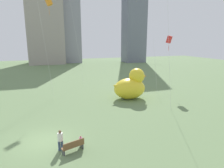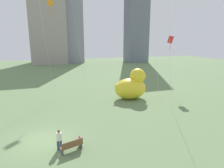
% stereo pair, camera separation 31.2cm
% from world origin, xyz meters
% --- Properties ---
extents(ground_plane, '(140.00, 140.00, 0.00)m').
position_xyz_m(ground_plane, '(0.00, 0.00, 0.00)').
color(ground_plane, '#658052').
extents(park_bench, '(1.70, 0.94, 0.90)m').
position_xyz_m(park_bench, '(2.02, -2.34, 0.47)').
color(park_bench, brown).
rests_on(park_bench, ground).
extents(person_adult, '(0.39, 0.39, 1.59)m').
position_xyz_m(person_adult, '(1.18, -1.81, 0.87)').
color(person_adult, '#38476B').
rests_on(person_adult, ground).
extents(person_child, '(0.21, 0.21, 0.86)m').
position_xyz_m(person_child, '(2.68, -1.73, 0.47)').
color(person_child, silver).
rests_on(person_child, ground).
extents(giant_inflatable_duck, '(5.05, 3.24, 4.19)m').
position_xyz_m(giant_inflatable_duck, '(11.55, 8.61, 1.78)').
color(giant_inflatable_duck, yellow).
rests_on(giant_inflatable_duck, ground).
extents(city_skyline, '(39.38, 17.63, 33.62)m').
position_xyz_m(city_skyline, '(9.57, 57.39, 15.11)').
color(city_skyline, '#9E938C').
rests_on(city_skyline, ground).
extents(kite_red, '(3.02, 3.86, 8.61)m').
position_xyz_m(kite_red, '(19.27, 11.50, 7.95)').
color(kite_red, silver).
rests_on(kite_red, ground).
extents(kite_orange, '(1.94, 1.86, 13.64)m').
position_xyz_m(kite_orange, '(1.68, 13.74, 12.89)').
color(kite_orange, silver).
rests_on(kite_orange, ground).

